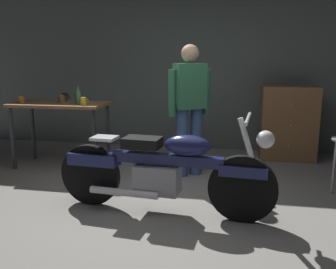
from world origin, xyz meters
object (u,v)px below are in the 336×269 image
object	(u,v)px
motorcycle	(164,169)
mug_brown_stoneware	(62,99)
person_standing	(189,105)
mug_yellow_tall	(83,101)
bottle	(78,97)
wooden_dresser	(288,123)
mug_black_matte	(65,97)
mug_blue_enamel	(78,99)
mug_orange_travel	(21,99)

from	to	relation	value
motorcycle	mug_brown_stoneware	distance (m)	2.23
person_standing	mug_yellow_tall	xyz separation A→B (m)	(-1.39, -0.08, 0.03)
bottle	mug_yellow_tall	bearing A→B (deg)	-37.94
motorcycle	person_standing	bearing A→B (deg)	90.80
wooden_dresser	mug_brown_stoneware	size ratio (longest dim) A/B	9.04
wooden_dresser	mug_black_matte	xyz separation A→B (m)	(-3.21, -0.71, 0.41)
mug_brown_stoneware	mug_blue_enamel	world-z (taller)	mug_blue_enamel
mug_black_matte	motorcycle	bearing A→B (deg)	-41.51
motorcycle	person_standing	xyz separation A→B (m)	(0.09, 1.22, 0.48)
mug_yellow_tall	bottle	distance (m)	0.14
mug_yellow_tall	bottle	world-z (taller)	bottle
motorcycle	mug_black_matte	world-z (taller)	mug_black_matte
motorcycle	wooden_dresser	distance (m)	2.70
mug_black_matte	mug_yellow_tall	bearing A→B (deg)	-41.83
mug_orange_travel	mug_brown_stoneware	xyz separation A→B (m)	(0.55, 0.10, 0.01)
wooden_dresser	mug_black_matte	world-z (taller)	wooden_dresser
mug_blue_enamel	bottle	size ratio (longest dim) A/B	0.46
mug_orange_travel	mug_brown_stoneware	distance (m)	0.56
motorcycle	mug_yellow_tall	xyz separation A→B (m)	(-1.30, 1.14, 0.50)
person_standing	mug_black_matte	xyz separation A→B (m)	(-1.85, 0.33, 0.03)
motorcycle	wooden_dresser	size ratio (longest dim) A/B	1.99
person_standing	bottle	world-z (taller)	person_standing
mug_black_matte	mug_brown_stoneware	size ratio (longest dim) A/B	0.92
wooden_dresser	bottle	xyz separation A→B (m)	(-2.85, -1.05, 0.45)
mug_orange_travel	bottle	distance (m)	0.86
person_standing	mug_black_matte	bearing A→B (deg)	-42.88
wooden_dresser	mug_black_matte	distance (m)	3.32
mug_yellow_tall	wooden_dresser	bearing A→B (deg)	22.24
mug_black_matte	mug_yellow_tall	distance (m)	0.62
wooden_dresser	bottle	world-z (taller)	bottle
mug_brown_stoneware	mug_blue_enamel	distance (m)	0.24
person_standing	bottle	size ratio (longest dim) A/B	6.93
mug_yellow_tall	mug_blue_enamel	world-z (taller)	mug_blue_enamel
mug_yellow_tall	bottle	bearing A→B (deg)	142.06
mug_black_matte	mug_blue_enamel	xyz separation A→B (m)	(0.29, -0.20, -0.00)
mug_yellow_tall	mug_black_matte	bearing A→B (deg)	138.17
mug_orange_travel	mug_blue_enamel	bearing A→B (deg)	8.43
wooden_dresser	mug_black_matte	size ratio (longest dim) A/B	9.81
mug_yellow_tall	mug_brown_stoneware	bearing A→B (deg)	153.93
mug_orange_travel	mug_brown_stoneware	world-z (taller)	mug_brown_stoneware
motorcycle	mug_blue_enamel	world-z (taller)	mug_blue_enamel
motorcycle	bottle	bearing A→B (deg)	143.91
mug_orange_travel	mug_yellow_tall	xyz separation A→B (m)	(0.96, -0.10, 0.01)
wooden_dresser	mug_blue_enamel	distance (m)	3.09
mug_black_matte	mug_blue_enamel	size ratio (longest dim) A/B	1.02
mug_brown_stoneware	mug_yellow_tall	bearing A→B (deg)	-26.07
person_standing	mug_blue_enamel	size ratio (longest dim) A/B	15.13
wooden_dresser	mug_brown_stoneware	xyz separation A→B (m)	(-3.16, -0.93, 0.40)
wooden_dresser	mug_brown_stoneware	distance (m)	3.32
mug_yellow_tall	mug_blue_enamel	distance (m)	0.27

